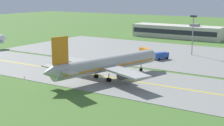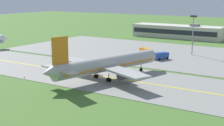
# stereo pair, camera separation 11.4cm
# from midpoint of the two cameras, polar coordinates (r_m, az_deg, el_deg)

# --- Properties ---
(ground_plane) EXTENTS (500.00, 500.00, 0.00)m
(ground_plane) POSITION_cam_midpoint_polar(r_m,az_deg,el_deg) (94.05, -1.83, -2.25)
(ground_plane) COLOR #47702D
(taxiway_strip) EXTENTS (240.00, 28.00, 0.10)m
(taxiway_strip) POSITION_cam_midpoint_polar(r_m,az_deg,el_deg) (94.04, -1.83, -2.22)
(taxiway_strip) COLOR gray
(taxiway_strip) RESTS_ON ground
(apron_pad) EXTENTS (140.00, 52.00, 0.10)m
(apron_pad) POSITION_cam_midpoint_polar(r_m,az_deg,el_deg) (126.43, 12.85, 1.10)
(apron_pad) COLOR gray
(apron_pad) RESTS_ON ground
(taxiway_centreline) EXTENTS (220.00, 0.60, 0.01)m
(taxiway_centreline) POSITION_cam_midpoint_polar(r_m,az_deg,el_deg) (94.03, -1.83, -2.19)
(taxiway_centreline) COLOR yellow
(taxiway_centreline) RESTS_ON taxiway_strip
(airplane_lead) EXTENTS (31.99, 39.07, 12.70)m
(airplane_lead) POSITION_cam_midpoint_polar(r_m,az_deg,el_deg) (90.09, -0.88, -0.18)
(airplane_lead) COLOR #ADADA8
(airplane_lead) RESTS_ON ground
(service_truck_baggage) EXTENTS (4.09, 6.33, 2.60)m
(service_truck_baggage) POSITION_cam_midpoint_polar(r_m,az_deg,el_deg) (118.17, 8.23, 1.28)
(service_truck_baggage) COLOR #264CA5
(service_truck_baggage) RESTS_ON ground
(service_truck_fuel) EXTENTS (6.06, 5.18, 2.60)m
(service_truck_fuel) POSITION_cam_midpoint_polar(r_m,az_deg,el_deg) (126.97, 5.64, 2.06)
(service_truck_fuel) COLOR orange
(service_truck_fuel) RESTS_ON ground
(terminal_building) EXTENTS (46.19, 11.87, 7.59)m
(terminal_building) POSITION_cam_midpoint_polar(r_m,az_deg,el_deg) (178.30, 10.95, 5.23)
(terminal_building) COLOR beige
(terminal_building) RESTS_ON ground
(apron_light_mast) EXTENTS (2.40, 0.50, 14.70)m
(apron_light_mast) POSITION_cam_midpoint_polar(r_m,az_deg,el_deg) (128.22, 13.50, 5.41)
(apron_light_mast) COLOR gray
(apron_light_mast) RESTS_ON ground
(traffic_cone_near_edge) EXTENTS (0.44, 0.44, 0.60)m
(traffic_cone_near_edge) POSITION_cam_midpoint_polar(r_m,az_deg,el_deg) (94.84, -14.52, -2.33)
(traffic_cone_near_edge) COLOR orange
(traffic_cone_near_edge) RESTS_ON ground
(traffic_cone_mid_edge) EXTENTS (0.44, 0.44, 0.60)m
(traffic_cone_mid_edge) POSITION_cam_midpoint_polar(r_m,az_deg,el_deg) (111.10, -4.28, 0.05)
(traffic_cone_mid_edge) COLOR orange
(traffic_cone_mid_edge) RESTS_ON ground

